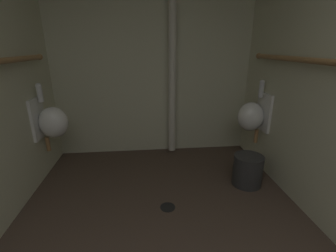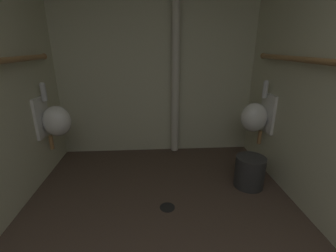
# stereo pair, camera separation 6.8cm
# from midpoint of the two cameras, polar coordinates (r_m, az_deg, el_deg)

# --- Properties ---
(floor) EXTENTS (2.67, 3.52, 0.08)m
(floor) POSITION_cam_midpoint_polar(r_m,az_deg,el_deg) (2.01, -1.75, -27.56)
(floor) COLOR #47382D
(floor) RESTS_ON ground
(wall_back) EXTENTS (2.67, 0.06, 2.66)m
(wall_back) POSITION_cam_midpoint_polar(r_m,az_deg,el_deg) (3.11, -4.47, 17.35)
(wall_back) COLOR beige
(wall_back) RESTS_ON ground
(urinal_left_mid) EXTENTS (0.32, 0.30, 0.76)m
(urinal_left_mid) POSITION_cam_midpoint_polar(r_m,az_deg,el_deg) (2.83, -27.25, 0.98)
(urinal_left_mid) COLOR white
(urinal_right_mid) EXTENTS (0.32, 0.30, 0.76)m
(urinal_right_mid) POSITION_cam_midpoint_polar(r_m,az_deg,el_deg) (2.89, 19.33, 2.40)
(urinal_right_mid) COLOR white
(standpipe_back_wall) EXTENTS (0.10, 0.10, 2.61)m
(standpipe_back_wall) POSITION_cam_midpoint_polar(r_m,az_deg,el_deg) (3.02, 0.39, 17.35)
(standpipe_back_wall) COLOR beige
(standpipe_back_wall) RESTS_ON ground
(floor_drain) EXTENTS (0.14, 0.14, 0.01)m
(floor_drain) POSITION_cam_midpoint_polar(r_m,az_deg,el_deg) (2.29, -0.99, -19.23)
(floor_drain) COLOR black
(floor_drain) RESTS_ON ground
(waste_bin) EXTENTS (0.30, 0.30, 0.33)m
(waste_bin) POSITION_cam_midpoint_polar(r_m,az_deg,el_deg) (2.65, 18.19, -10.27)
(waste_bin) COLOR #2D2D2D
(waste_bin) RESTS_ON ground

